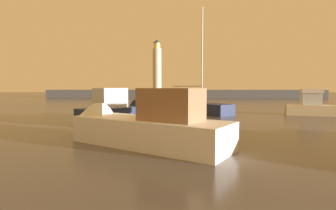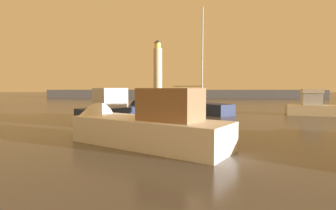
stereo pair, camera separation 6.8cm
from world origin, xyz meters
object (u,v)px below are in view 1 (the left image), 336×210
at_px(motorboat_4, 124,111).
at_px(sailboat_moored, 196,107).
at_px(lighthouse, 157,66).
at_px(motorboat_3, 328,108).
at_px(motorboat_2, 129,126).

xyz_separation_m(motorboat_4, sailboat_moored, (5.86, 6.78, -0.23)).
bearing_deg(lighthouse, motorboat_3, -65.88).
bearing_deg(motorboat_3, motorboat_2, -141.83).
relative_size(lighthouse, motorboat_2, 1.43).
bearing_deg(lighthouse, sailboat_moored, -79.73).
xyz_separation_m(lighthouse, motorboat_2, (3.43, -55.52, -7.21)).
bearing_deg(lighthouse, motorboat_2, -86.47).
distance_m(lighthouse, motorboat_3, 47.74).
relative_size(motorboat_3, sailboat_moored, 0.68).
height_order(motorboat_2, motorboat_4, motorboat_2).
height_order(lighthouse, motorboat_2, lighthouse).
bearing_deg(motorboat_2, lighthouse, 93.53).
relative_size(motorboat_3, motorboat_4, 1.05).
distance_m(lighthouse, sailboat_moored, 42.24).
height_order(lighthouse, sailboat_moored, lighthouse).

